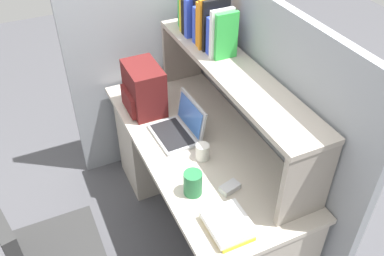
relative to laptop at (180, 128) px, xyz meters
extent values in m
plane|color=#4C4C51|center=(0.11, 0.08, -0.78)|extent=(8.00, 8.00, 0.00)
cube|color=beige|center=(0.11, 0.08, -0.07)|extent=(1.60, 0.70, 0.03)
cube|color=#B6AD9F|center=(-0.44, 0.08, -0.43)|extent=(0.40, 0.64, 0.70)
cube|color=gray|center=(0.11, 0.46, -0.01)|extent=(1.84, 0.05, 1.55)
cube|color=gray|center=(-0.74, 0.03, -0.01)|extent=(0.05, 1.06, 1.55)
cube|color=gray|center=(-0.59, 0.28, 0.16)|extent=(0.03, 0.28, 0.42)
cube|color=gray|center=(0.81, 0.28, 0.16)|extent=(0.03, 0.28, 0.42)
cube|color=#AAA093|center=(0.11, 0.28, 0.38)|extent=(1.44, 0.28, 0.03)
cube|color=green|center=(-0.50, 0.29, 0.52)|extent=(0.02, 0.14, 0.24)
cube|color=green|center=(-0.46, 0.29, 0.53)|extent=(0.04, 0.15, 0.25)
cube|color=yellow|center=(-0.41, 0.28, 0.53)|extent=(0.03, 0.17, 0.26)
cube|color=black|center=(-0.37, 0.27, 0.51)|extent=(0.04, 0.17, 0.22)
cube|color=blue|center=(-0.32, 0.27, 0.52)|extent=(0.04, 0.17, 0.24)
cube|color=black|center=(-0.28, 0.29, 0.55)|extent=(0.02, 0.13, 0.30)
cube|color=blue|center=(-0.24, 0.28, 0.51)|extent=(0.04, 0.16, 0.22)
cube|color=orange|center=(-0.19, 0.29, 0.53)|extent=(0.04, 0.17, 0.27)
cube|color=orange|center=(-0.15, 0.28, 0.55)|extent=(0.02, 0.18, 0.29)
cube|color=black|center=(-0.12, 0.28, 0.55)|extent=(0.02, 0.16, 0.29)
cube|color=blue|center=(-0.08, 0.29, 0.51)|extent=(0.04, 0.15, 0.22)
cube|color=white|center=(-0.03, 0.27, 0.54)|extent=(0.03, 0.14, 0.28)
cube|color=green|center=(0.00, 0.29, 0.53)|extent=(0.03, 0.13, 0.26)
cube|color=#B7BABF|center=(0.00, -0.04, -0.04)|extent=(0.32, 0.23, 0.02)
cube|color=black|center=(0.00, -0.05, -0.03)|extent=(0.28, 0.18, 0.00)
cube|color=#B7BABF|center=(0.00, 0.07, 0.07)|extent=(0.31, 0.06, 0.20)
cube|color=#3F72CC|center=(0.00, 0.07, 0.07)|extent=(0.27, 0.04, 0.17)
cube|color=#591919|center=(-0.34, -0.10, 0.11)|extent=(0.30, 0.20, 0.31)
cube|color=maroon|center=(-0.34, -0.20, 0.04)|extent=(0.22, 0.04, 0.14)
cube|color=silver|center=(0.52, 0.05, -0.03)|extent=(0.08, 0.12, 0.03)
cylinder|color=white|center=(0.25, 0.03, 0.00)|extent=(0.08, 0.08, 0.09)
cylinder|color=#26723F|center=(0.46, -0.13, 0.02)|extent=(0.10, 0.10, 0.13)
cube|color=yellow|center=(0.74, -0.08, -0.04)|extent=(0.22, 0.17, 0.02)
cube|color=white|center=(0.74, -0.07, -0.01)|extent=(0.22, 0.19, 0.03)
cube|color=#2D2D2D|center=(0.32, -0.84, -0.33)|extent=(0.44, 0.44, 0.08)
cube|color=#2D2D2D|center=(0.37, -1.03, -0.07)|extent=(0.40, 0.15, 0.44)
camera|label=1|loc=(1.79, -0.75, 1.55)|focal=39.05mm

